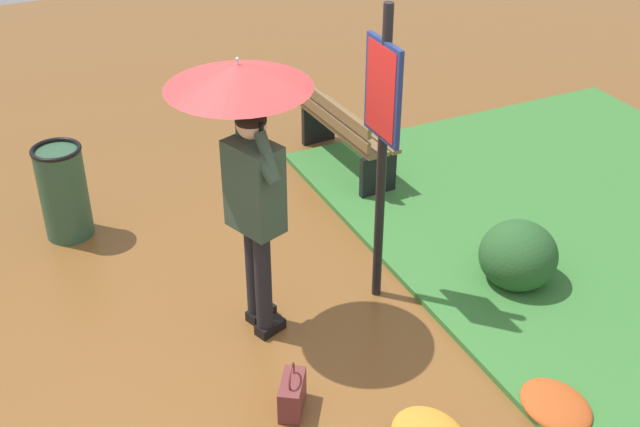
# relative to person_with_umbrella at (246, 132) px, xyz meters

# --- Properties ---
(ground_plane) EXTENTS (18.00, 18.00, 0.00)m
(ground_plane) POSITION_rel_person_with_umbrella_xyz_m (-0.27, 0.15, -1.55)
(ground_plane) COLOR brown
(grass_verge) EXTENTS (4.80, 4.00, 0.05)m
(grass_verge) POSITION_rel_person_with_umbrella_xyz_m (-0.13, -3.21, -1.53)
(grass_verge) COLOR #387533
(grass_verge) RESTS_ON ground_plane
(person_with_umbrella) EXTENTS (0.96, 0.96, 2.04)m
(person_with_umbrella) POSITION_rel_person_with_umbrella_xyz_m (0.00, 0.00, 0.00)
(person_with_umbrella) COLOR black
(person_with_umbrella) RESTS_ON ground_plane
(info_sign_post) EXTENTS (0.44, 0.07, 2.30)m
(info_sign_post) POSITION_rel_person_with_umbrella_xyz_m (-0.09, -0.96, -0.11)
(info_sign_post) COLOR black
(info_sign_post) RESTS_ON ground_plane
(handbag) EXTENTS (0.33, 0.28, 0.37)m
(handbag) POSITION_rel_person_with_umbrella_xyz_m (-0.95, 0.12, -1.42)
(handbag) COLOR brown
(handbag) RESTS_ON ground_plane
(park_bench) EXTENTS (1.40, 0.43, 0.75)m
(park_bench) POSITION_rel_person_with_umbrella_xyz_m (1.83, -1.65, -1.15)
(park_bench) COLOR black
(park_bench) RESTS_ON ground_plane
(trash_bin) EXTENTS (0.42, 0.42, 0.83)m
(trash_bin) POSITION_rel_person_with_umbrella_xyz_m (1.79, 1.01, -1.13)
(trash_bin) COLOR #2D5138
(trash_bin) RESTS_ON ground_plane
(shrub_cluster) EXTENTS (0.67, 0.61, 0.55)m
(shrub_cluster) POSITION_rel_person_with_umbrella_xyz_m (-0.42, -2.03, -1.30)
(shrub_cluster) COLOR #285628
(shrub_cluster) RESTS_ON ground_plane
(leaf_pile_far_path) EXTENTS (0.52, 0.42, 0.11)m
(leaf_pile_far_path) POSITION_rel_person_with_umbrella_xyz_m (-1.71, -1.40, -1.49)
(leaf_pile_far_path) COLOR #B74C1E
(leaf_pile_far_path) RESTS_ON ground_plane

